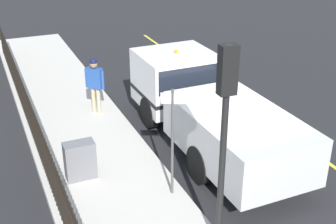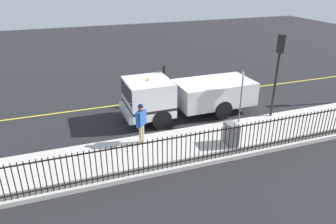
{
  "view_description": "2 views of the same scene",
  "coord_description": "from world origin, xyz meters",
  "px_view_note": "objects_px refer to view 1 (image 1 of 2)",
  "views": [
    {
      "loc": [
        5.79,
        8.74,
        6.28
      ],
      "look_at": [
        1.31,
        -1.54,
        1.02
      ],
      "focal_mm": 48.52,
      "sensor_mm": 36.0,
      "label": 1
    },
    {
      "loc": [
        14.02,
        -7.0,
        6.82
      ],
      "look_at": [
        1.98,
        -2.69,
        1.11
      ],
      "focal_mm": 33.85,
      "sensor_mm": 36.0,
      "label": 2
    }
  ],
  "objects_px": {
    "utility_cabinet": "(80,160)",
    "work_truck": "(201,102)",
    "worker_standing": "(95,80)",
    "traffic_light_near": "(225,112)",
    "street_sign": "(172,131)",
    "traffic_cone": "(222,89)"
  },
  "relations": [
    {
      "from": "utility_cabinet",
      "to": "work_truck",
      "type": "bearing_deg",
      "value": -167.65
    },
    {
      "from": "worker_standing",
      "to": "utility_cabinet",
      "type": "height_order",
      "value": "worker_standing"
    },
    {
      "from": "utility_cabinet",
      "to": "worker_standing",
      "type": "bearing_deg",
      "value": -111.2
    },
    {
      "from": "traffic_light_near",
      "to": "street_sign",
      "type": "height_order",
      "value": "traffic_light_near"
    },
    {
      "from": "work_truck",
      "to": "traffic_cone",
      "type": "relative_size",
      "value": 9.73
    },
    {
      "from": "work_truck",
      "to": "traffic_cone",
      "type": "height_order",
      "value": "work_truck"
    },
    {
      "from": "traffic_light_near",
      "to": "street_sign",
      "type": "xyz_separation_m",
      "value": [
        0.12,
        -1.92,
        -1.27
      ]
    },
    {
      "from": "worker_standing",
      "to": "traffic_cone",
      "type": "distance_m",
      "value": 4.5
    },
    {
      "from": "traffic_cone",
      "to": "utility_cabinet",
      "type": "bearing_deg",
      "value": 29.17
    },
    {
      "from": "work_truck",
      "to": "traffic_light_near",
      "type": "distance_m",
      "value": 4.91
    },
    {
      "from": "worker_standing",
      "to": "street_sign",
      "type": "height_order",
      "value": "street_sign"
    },
    {
      "from": "traffic_light_near",
      "to": "traffic_cone",
      "type": "relative_size",
      "value": 5.78
    },
    {
      "from": "work_truck",
      "to": "street_sign",
      "type": "height_order",
      "value": "street_sign"
    },
    {
      "from": "worker_standing",
      "to": "street_sign",
      "type": "distance_m",
      "value": 4.98
    },
    {
      "from": "work_truck",
      "to": "utility_cabinet",
      "type": "height_order",
      "value": "work_truck"
    },
    {
      "from": "utility_cabinet",
      "to": "street_sign",
      "type": "xyz_separation_m",
      "value": [
        -1.75,
        1.47,
        1.11
      ]
    },
    {
      "from": "utility_cabinet",
      "to": "street_sign",
      "type": "height_order",
      "value": "street_sign"
    },
    {
      "from": "street_sign",
      "to": "traffic_light_near",
      "type": "bearing_deg",
      "value": 93.47
    },
    {
      "from": "work_truck",
      "to": "traffic_cone",
      "type": "bearing_deg",
      "value": 48.51
    },
    {
      "from": "worker_standing",
      "to": "traffic_cone",
      "type": "bearing_deg",
      "value": 41.58
    },
    {
      "from": "worker_standing",
      "to": "traffic_light_near",
      "type": "distance_m",
      "value": 7.1
    },
    {
      "from": "traffic_cone",
      "to": "street_sign",
      "type": "height_order",
      "value": "street_sign"
    }
  ]
}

